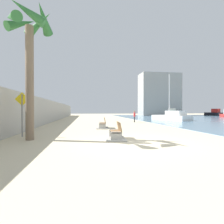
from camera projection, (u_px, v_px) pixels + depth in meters
name	position (u px, v px, depth m)	size (l,w,h in m)	color
ground_plane	(103.00, 121.00, 27.30)	(120.00, 120.00, 0.00)	beige
seawall	(50.00, 111.00, 26.23)	(0.80, 64.00, 2.96)	#ADAAA3
palm_tree	(29.00, 39.00, 10.29)	(2.80, 2.91, 7.50)	#7A6651
bench_near	(116.00, 135.00, 10.65)	(1.24, 2.17, 0.98)	#ADAAA3
bench_far	(103.00, 126.00, 17.10)	(1.28, 2.19, 0.98)	#ADAAA3
person_walking	(134.00, 116.00, 25.48)	(0.21, 0.53, 1.59)	#333338
boat_far_right	(172.00, 114.00, 40.91)	(4.53, 7.07, 2.02)	#337060
boat_distant	(172.00, 117.00, 30.08)	(4.54, 7.09, 7.55)	white
boat_mid_bay	(214.00, 113.00, 55.30)	(2.98, 5.27, 2.05)	black
pedestrian_sign	(22.00, 109.00, 11.53)	(0.85, 0.08, 2.76)	slate
harbor_building	(159.00, 95.00, 57.79)	(12.00, 6.00, 12.86)	#9E9E99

